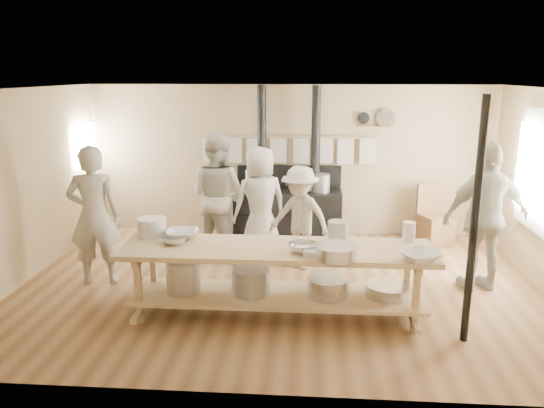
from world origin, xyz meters
name	(u,v)px	position (x,y,z in m)	size (l,w,h in m)	color
ground	(281,285)	(0.00, 0.00, 0.00)	(7.00, 7.00, 0.00)	brown
room_shell	(281,167)	(0.00, 0.00, 1.62)	(7.00, 7.00, 7.00)	#CBB582
window_right	(541,172)	(3.47, 0.60, 1.50)	(0.09, 1.50, 1.65)	beige
left_opening	(85,145)	(-3.45, 2.00, 1.60)	(0.00, 0.90, 0.90)	white
stove	(288,209)	(-0.01, 2.12, 0.52)	(1.90, 0.75, 2.60)	black
towel_rail	(289,147)	(0.00, 2.40, 1.55)	(3.00, 0.04, 0.47)	tan
back_wall_shelf	(376,121)	(1.46, 2.43, 2.00)	(0.63, 0.14, 0.32)	tan
prep_table	(276,274)	(-0.01, -0.90, 0.52)	(3.60, 0.90, 0.85)	tan
support_post	(474,224)	(2.05, -1.35, 1.30)	(0.08, 0.08, 2.60)	black
cook_far_left	(94,216)	(-2.48, -0.08, 0.95)	(0.69, 0.45, 1.89)	beige
cook_left	(218,196)	(-1.03, 1.12, 0.96)	(0.94, 0.73, 1.93)	beige
cook_center	(260,202)	(-0.39, 1.20, 0.86)	(0.84, 0.55, 1.72)	beige
cook_right	(486,217)	(2.64, 0.11, 0.98)	(1.15, 0.48, 1.96)	beige
cook_by_window	(300,218)	(0.23, 0.73, 0.76)	(0.98, 0.56, 1.51)	beige
chair	(434,227)	(2.45, 1.97, 0.30)	(0.62, 0.62, 1.01)	brown
bowl_white_a	(183,234)	(-1.15, -0.64, 0.90)	(0.39, 0.39, 0.10)	white
bowl_steel_a	(175,240)	(-1.19, -0.87, 0.89)	(0.28, 0.28, 0.09)	silver
bowl_white_b	(419,256)	(1.55, -1.23, 0.90)	(0.42, 0.42, 0.10)	white
bowl_steel_b	(303,248)	(0.31, -1.06, 0.90)	(0.34, 0.34, 0.11)	silver
roasting_pan	(324,254)	(0.54, -1.23, 0.89)	(0.40, 0.26, 0.09)	#B2B2B7
mixing_bowl_large	(336,252)	(0.66, -1.23, 0.92)	(0.46, 0.46, 0.15)	silver
bucket_galv	(338,231)	(0.72, -0.57, 0.96)	(0.25, 0.25, 0.23)	gray
deep_bowl_enamel	(152,227)	(-1.55, -0.57, 0.96)	(0.35, 0.35, 0.22)	white
pitcher	(409,232)	(1.55, -0.57, 0.97)	(0.15, 0.15, 0.24)	white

